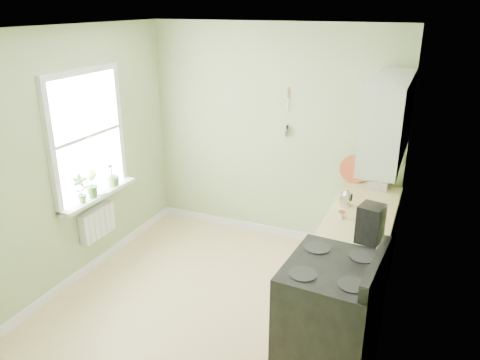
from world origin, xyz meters
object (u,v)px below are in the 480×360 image
at_px(stove, 330,319).
at_px(stand_mixer, 383,170).
at_px(kettle, 346,199).
at_px(coffee_maker, 370,224).

relative_size(stove, stand_mixer, 2.56).
bearing_deg(kettle, stove, -82.64).
height_order(stand_mixer, kettle, stand_mixer).
distance_m(stand_mixer, coffee_maker, 1.43).
height_order(kettle, coffee_maker, coffee_maker).
xyz_separation_m(kettle, coffee_maker, (0.34, -0.67, 0.07)).
distance_m(stove, stand_mixer, 2.19).
xyz_separation_m(stove, stand_mixer, (0.09, 2.11, 0.59)).
relative_size(stove, coffee_maker, 3.28).
height_order(stove, stand_mixer, stand_mixer).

